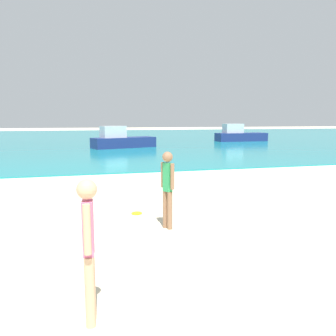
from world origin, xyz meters
TOP-DOWN VIEW (x-y plane):
  - water at (0.00, 44.31)m, footprint 160.00×60.00m
  - person_standing at (-0.52, 6.87)m, footprint 0.22×0.35m
  - frisbee at (-0.98, 8.13)m, footprint 0.26×0.26m
  - person_distant at (-2.20, 3.88)m, footprint 0.22×0.38m
  - boat_near at (0.89, 27.18)m, footprint 5.42×3.19m
  - boat_far at (13.97, 32.37)m, footprint 5.42×1.78m

SIDE VIEW (x-z plane):
  - frisbee at x=-0.98m, z-range 0.00..0.03m
  - water at x=0.00m, z-range 0.00..0.06m
  - boat_near at x=0.89m, z-range -0.21..1.55m
  - boat_far at x=13.97m, z-range -0.22..1.61m
  - person_standing at x=-0.52m, z-range 0.11..1.76m
  - person_distant at x=-2.20m, z-range 0.11..1.78m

